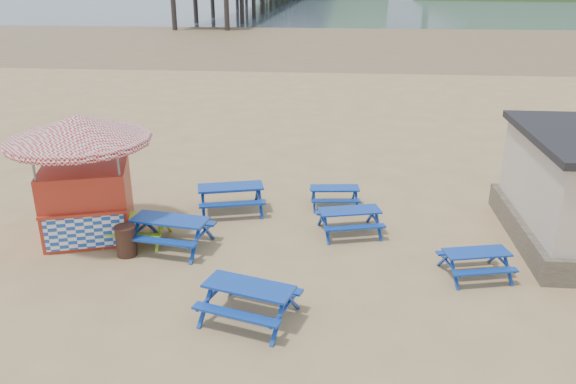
# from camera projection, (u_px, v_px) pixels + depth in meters

# --- Properties ---
(ground) EXTENTS (400.00, 400.00, 0.00)m
(ground) POSITION_uv_depth(u_px,v_px,m) (271.00, 244.00, 15.78)
(ground) COLOR tan
(ground) RESTS_ON ground
(wet_sand) EXTENTS (400.00, 400.00, 0.00)m
(wet_sand) POSITION_uv_depth(u_px,v_px,m) (329.00, 39.00, 66.84)
(wet_sand) COLOR olive
(wet_sand) RESTS_ON ground
(sea) EXTENTS (400.00, 400.00, 0.00)m
(sea) POSITION_uv_depth(u_px,v_px,m) (340.00, 0.00, 173.62)
(sea) COLOR #4C5F6C
(sea) RESTS_ON ground
(picnic_table_blue_a) EXTENTS (2.40, 2.12, 0.86)m
(picnic_table_blue_a) POSITION_uv_depth(u_px,v_px,m) (231.00, 199.00, 17.82)
(picnic_table_blue_a) COLOR navy
(picnic_table_blue_a) RESTS_ON ground
(picnic_table_blue_b) EXTENTS (1.69, 1.42, 0.66)m
(picnic_table_blue_b) POSITION_uv_depth(u_px,v_px,m) (334.00, 197.00, 18.24)
(picnic_table_blue_b) COLOR navy
(picnic_table_blue_b) RESTS_ON ground
(picnic_table_blue_c) EXTENTS (2.06, 1.81, 0.74)m
(picnic_table_blue_c) POSITION_uv_depth(u_px,v_px,m) (349.00, 221.00, 16.32)
(picnic_table_blue_c) COLOR navy
(picnic_table_blue_c) RESTS_ON ground
(picnic_table_blue_d) EXTENTS (2.30, 1.96, 0.87)m
(picnic_table_blue_d) POSITION_uv_depth(u_px,v_px,m) (171.00, 233.00, 15.42)
(picnic_table_blue_d) COLOR navy
(picnic_table_blue_d) RESTS_ON ground
(picnic_table_blue_e) EXTENTS (2.32, 2.06, 0.82)m
(picnic_table_blue_e) POSITION_uv_depth(u_px,v_px,m) (249.00, 302.00, 12.20)
(picnic_table_blue_e) COLOR navy
(picnic_table_blue_e) RESTS_ON ground
(picnic_table_blue_f) EXTENTS (1.86, 1.63, 0.67)m
(picnic_table_blue_f) POSITION_uv_depth(u_px,v_px,m) (475.00, 264.00, 13.99)
(picnic_table_blue_f) COLOR navy
(picnic_table_blue_f) RESTS_ON ground
(picnic_table_yellow) EXTENTS (1.78, 1.44, 0.74)m
(picnic_table_yellow) POSITION_uv_depth(u_px,v_px,m) (136.00, 228.00, 15.88)
(picnic_table_yellow) COLOR #8EC311
(picnic_table_yellow) RESTS_ON ground
(ice_cream_kiosk) EXTENTS (4.98, 4.98, 3.55)m
(ice_cream_kiosk) POSITION_uv_depth(u_px,v_px,m) (82.00, 161.00, 15.59)
(ice_cream_kiosk) COLOR #A82C1C
(ice_cream_kiosk) RESTS_ON ground
(litter_bin) EXTENTS (0.57, 0.57, 0.84)m
(litter_bin) POSITION_uv_depth(u_px,v_px,m) (126.00, 241.00, 14.99)
(litter_bin) COLOR #3C241B
(litter_bin) RESTS_ON ground
(headland_town) EXTENTS (264.00, 144.00, 108.00)m
(headland_town) POSITION_uv_depth(u_px,v_px,m) (566.00, 21.00, 224.43)
(headland_town) COLOR #2D4C1E
(headland_town) RESTS_ON ground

